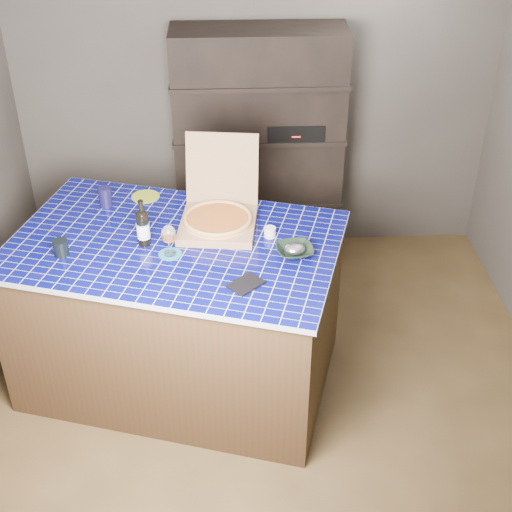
{
  "coord_description": "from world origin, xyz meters",
  "views": [
    {
      "loc": [
        -0.24,
        -3.22,
        3.16
      ],
      "look_at": [
        -0.09,
        0.0,
        1.01
      ],
      "focal_mm": 50.0,
      "sensor_mm": 36.0,
      "label": 1
    }
  ],
  "objects_px": {
    "pizza_box": "(218,216)",
    "mead_bottle": "(143,227)",
    "bowl": "(295,251)",
    "wine_glass": "(169,235)",
    "dvd_case": "(246,284)",
    "kitchen_island": "(179,312)"
  },
  "relations": [
    {
      "from": "pizza_box",
      "to": "dvd_case",
      "type": "xyz_separation_m",
      "value": [
        0.14,
        -0.59,
        -0.06
      ]
    },
    {
      "from": "pizza_box",
      "to": "kitchen_island",
      "type": "bearing_deg",
      "value": -140.7
    },
    {
      "from": "wine_glass",
      "to": "bowl",
      "type": "height_order",
      "value": "wine_glass"
    },
    {
      "from": "pizza_box",
      "to": "mead_bottle",
      "type": "distance_m",
      "value": 0.45
    },
    {
      "from": "pizza_box",
      "to": "bowl",
      "type": "distance_m",
      "value": 0.53
    },
    {
      "from": "mead_bottle",
      "to": "bowl",
      "type": "bearing_deg",
      "value": -10.11
    },
    {
      "from": "wine_glass",
      "to": "dvd_case",
      "type": "bearing_deg",
      "value": -36.95
    },
    {
      "from": "pizza_box",
      "to": "dvd_case",
      "type": "bearing_deg",
      "value": -69.84
    },
    {
      "from": "mead_bottle",
      "to": "wine_glass",
      "type": "distance_m",
      "value": 0.19
    },
    {
      "from": "pizza_box",
      "to": "dvd_case",
      "type": "height_order",
      "value": "pizza_box"
    },
    {
      "from": "pizza_box",
      "to": "bowl",
      "type": "xyz_separation_m",
      "value": [
        0.41,
        -0.32,
        -0.04
      ]
    },
    {
      "from": "kitchen_island",
      "to": "mead_bottle",
      "type": "distance_m",
      "value": 0.63
    },
    {
      "from": "dvd_case",
      "to": "bowl",
      "type": "relative_size",
      "value": 0.85
    },
    {
      "from": "dvd_case",
      "to": "bowl",
      "type": "xyz_separation_m",
      "value": [
        0.28,
        0.27,
        0.02
      ]
    },
    {
      "from": "bowl",
      "to": "wine_glass",
      "type": "bearing_deg",
      "value": 177.16
    },
    {
      "from": "pizza_box",
      "to": "mead_bottle",
      "type": "xyz_separation_m",
      "value": [
        -0.41,
        -0.17,
        0.04
      ]
    },
    {
      "from": "mead_bottle",
      "to": "dvd_case",
      "type": "bearing_deg",
      "value": -37.11
    },
    {
      "from": "pizza_box",
      "to": "wine_glass",
      "type": "distance_m",
      "value": 0.4
    },
    {
      "from": "dvd_case",
      "to": "wine_glass",
      "type": "bearing_deg",
      "value": -169.59
    },
    {
      "from": "pizza_box",
      "to": "bowl",
      "type": "bearing_deg",
      "value": -30.89
    },
    {
      "from": "kitchen_island",
      "to": "pizza_box",
      "type": "distance_m",
      "value": 0.64
    },
    {
      "from": "wine_glass",
      "to": "bowl",
      "type": "bearing_deg",
      "value": -2.84
    }
  ]
}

